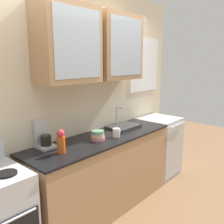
{
  "coord_description": "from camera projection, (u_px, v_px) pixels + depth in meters",
  "views": [
    {
      "loc": [
        -2.03,
        -1.95,
        1.83
      ],
      "look_at": [
        0.16,
        0.0,
        1.22
      ],
      "focal_mm": 39.13,
      "sensor_mm": 36.0,
      "label": 1
    }
  ],
  "objects": [
    {
      "name": "ground_plane",
      "position": [
        104.0,
        207.0,
        3.12
      ],
      "size": [
        10.0,
        10.0,
        0.0
      ],
      "primitive_type": "plane",
      "color": "brown"
    },
    {
      "name": "back_wall_unit",
      "position": [
        86.0,
        84.0,
        3.0
      ],
      "size": [
        3.6,
        0.45,
        2.75
      ],
      "color": "beige",
      "rests_on": "ground_plane"
    },
    {
      "name": "counter",
      "position": [
        104.0,
        173.0,
        3.03
      ],
      "size": [
        2.02,
        0.61,
        0.94
      ],
      "color": "#A87F56",
      "rests_on": "ground_plane"
    },
    {
      "name": "sink_faucet",
      "position": [
        123.0,
        126.0,
        3.35
      ],
      "size": [
        0.43,
        0.32,
        0.28
      ],
      "color": "#2D2D30",
      "rests_on": "counter"
    },
    {
      "name": "bowl_stack",
      "position": [
        98.0,
        136.0,
        2.81
      ],
      "size": [
        0.16,
        0.16,
        0.11
      ],
      "color": "#D87F84",
      "rests_on": "counter"
    },
    {
      "name": "vase",
      "position": [
        61.0,
        142.0,
        2.4
      ],
      "size": [
        0.08,
        0.08,
        0.24
      ],
      "color": "#BF4C19",
      "rests_on": "counter"
    },
    {
      "name": "cup_near_sink",
      "position": [
        116.0,
        133.0,
        2.93
      ],
      "size": [
        0.13,
        0.09,
        0.1
      ],
      "color": "silver",
      "rests_on": "counter"
    },
    {
      "name": "dishwasher",
      "position": [
        159.0,
        146.0,
        3.99
      ],
      "size": [
        0.58,
        0.6,
        0.94
      ],
      "color": "silver",
      "rests_on": "ground_plane"
    },
    {
      "name": "coffee_maker",
      "position": [
        43.0,
        137.0,
        2.57
      ],
      "size": [
        0.17,
        0.2,
        0.29
      ],
      "color": "#B7B7BC",
      "rests_on": "counter"
    }
  ]
}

